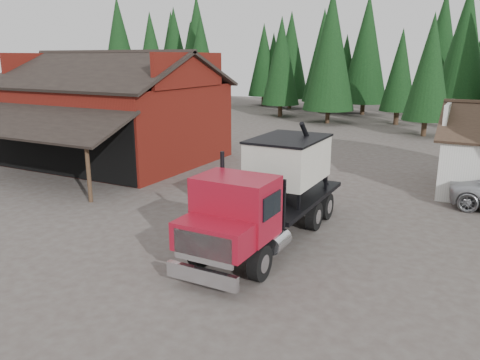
% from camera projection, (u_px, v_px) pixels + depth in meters
% --- Properties ---
extents(ground, '(120.00, 120.00, 0.00)m').
position_uv_depth(ground, '(158.00, 236.00, 18.15)').
color(ground, '#473C37').
rests_on(ground, ground).
extents(red_barn, '(12.80, 13.63, 7.18)m').
position_uv_depth(red_barn, '(115.00, 120.00, 30.90)').
color(red_barn, '#601610').
rests_on(red_barn, ground).
extents(conifer_backdrop, '(76.00, 16.00, 16.00)m').
position_uv_depth(conifer_backdrop, '(382.00, 117.00, 54.05)').
color(conifer_backdrop, black).
rests_on(conifer_backdrop, ground).
extents(near_pine_a, '(4.40, 4.40, 11.40)m').
position_uv_depth(near_pine_a, '(151.00, 60.00, 50.39)').
color(near_pine_a, '#382619').
rests_on(near_pine_a, ground).
extents(near_pine_b, '(3.96, 3.96, 10.40)m').
position_uv_depth(near_pine_b, '(430.00, 67.00, 39.57)').
color(near_pine_b, '#382619').
rests_on(near_pine_b, ground).
extents(near_pine_d, '(5.28, 5.28, 13.40)m').
position_uv_depth(near_pine_d, '(331.00, 50.00, 47.13)').
color(near_pine_d, '#382619').
rests_on(near_pine_d, ground).
extents(feed_truck, '(2.81, 9.52, 4.29)m').
position_uv_depth(feed_truck, '(271.00, 189.00, 17.31)').
color(feed_truck, black).
rests_on(feed_truck, ground).
extents(equip_box, '(0.91, 1.22, 0.60)m').
position_uv_depth(equip_box, '(200.00, 221.00, 18.94)').
color(equip_box, maroon).
rests_on(equip_box, ground).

